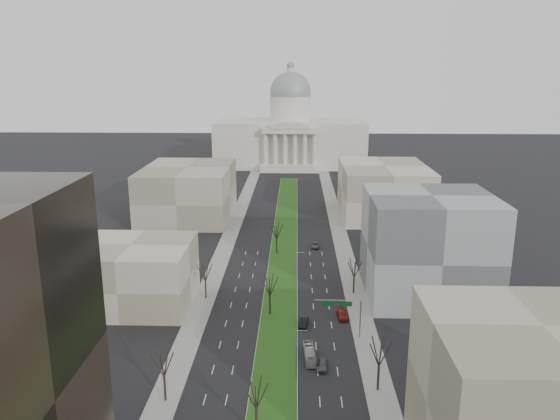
% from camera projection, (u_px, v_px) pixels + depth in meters
% --- Properties ---
extents(ground, '(600.00, 600.00, 0.00)m').
position_uv_depth(ground, '(284.00, 254.00, 156.49)').
color(ground, black).
rests_on(ground, ground).
extents(median, '(8.00, 222.03, 0.20)m').
position_uv_depth(median, '(284.00, 255.00, 155.48)').
color(median, '#999993').
rests_on(median, ground).
extents(sidewalk_left, '(5.00, 330.00, 0.15)m').
position_uv_depth(sidewalk_left, '(209.00, 287.00, 132.80)').
color(sidewalk_left, gray).
rests_on(sidewalk_left, ground).
extents(sidewalk_right, '(5.00, 330.00, 0.15)m').
position_uv_depth(sidewalk_right, '(353.00, 288.00, 131.77)').
color(sidewalk_right, gray).
rests_on(sidewalk_right, ground).
extents(capitol, '(80.00, 46.00, 55.00)m').
position_uv_depth(capitol, '(290.00, 135.00, 297.06)').
color(capitol, beige).
rests_on(capitol, ground).
extents(building_beige_left, '(26.00, 22.00, 14.00)m').
position_uv_depth(building_beige_left, '(133.00, 274.00, 121.84)').
color(building_beige_left, gray).
rests_on(building_beige_left, ground).
extents(building_tan_right, '(26.00, 24.00, 22.00)m').
position_uv_depth(building_tan_right, '(532.00, 406.00, 67.63)').
color(building_tan_right, gray).
rests_on(building_tan_right, ground).
extents(building_grey_right, '(28.00, 26.00, 24.00)m').
position_uv_depth(building_grey_right, '(428.00, 246.00, 125.38)').
color(building_grey_right, '#5D5F62').
rests_on(building_grey_right, ground).
extents(building_far_left, '(30.00, 40.00, 18.00)m').
position_uv_depth(building_far_left, '(188.00, 192.00, 193.94)').
color(building_far_left, gray).
rests_on(building_far_left, ground).
extents(building_far_right, '(30.00, 40.00, 18.00)m').
position_uv_depth(building_far_right, '(383.00, 190.00, 196.72)').
color(building_far_right, gray).
rests_on(building_far_right, ground).
extents(tree_left_mid, '(5.40, 5.40, 9.72)m').
position_uv_depth(tree_left_mid, '(163.00, 362.00, 85.59)').
color(tree_left_mid, black).
rests_on(tree_left_mid, ground).
extents(tree_left_far, '(5.28, 5.28, 9.50)m').
position_uv_depth(tree_left_far, '(205.00, 271.00, 124.32)').
color(tree_left_far, black).
rests_on(tree_left_far, ground).
extents(tree_right_mid, '(5.52, 5.52, 9.94)m').
position_uv_depth(tree_right_mid, '(380.00, 351.00, 88.41)').
color(tree_right_mid, black).
rests_on(tree_right_mid, ground).
extents(tree_right_far, '(5.04, 5.04, 9.07)m').
position_uv_depth(tree_right_far, '(354.00, 268.00, 127.25)').
color(tree_right_far, black).
rests_on(tree_right_far, ground).
extents(tree_median_a, '(5.40, 5.40, 9.72)m').
position_uv_depth(tree_median_a, '(256.00, 393.00, 77.40)').
color(tree_median_a, black).
rests_on(tree_median_a, ground).
extents(tree_median_b, '(5.40, 5.40, 9.72)m').
position_uv_depth(tree_median_b, '(270.00, 284.00, 116.09)').
color(tree_median_b, black).
rests_on(tree_median_b, ground).
extents(tree_median_c, '(5.40, 5.40, 9.72)m').
position_uv_depth(tree_median_c, '(277.00, 230.00, 154.78)').
color(tree_median_c, black).
rests_on(tree_median_c, ground).
extents(streetlamp_median_b, '(1.90, 0.20, 9.16)m').
position_uv_depth(streetlamp_median_b, '(297.00, 354.00, 92.29)').
color(streetlamp_median_b, gray).
rests_on(streetlamp_median_b, ground).
extents(streetlamp_median_c, '(1.90, 0.20, 9.16)m').
position_uv_depth(streetlamp_median_c, '(297.00, 269.00, 130.98)').
color(streetlamp_median_c, gray).
rests_on(streetlamp_median_c, ground).
extents(mast_arm_signs, '(9.12, 0.24, 8.09)m').
position_uv_depth(mast_arm_signs, '(347.00, 309.00, 106.22)').
color(mast_arm_signs, gray).
rests_on(mast_arm_signs, ground).
extents(car_grey_near, '(2.12, 4.38, 1.44)m').
position_uv_depth(car_grey_near, '(323.00, 365.00, 96.55)').
color(car_grey_near, '#4A4B52').
rests_on(car_grey_near, ground).
extents(car_black, '(2.23, 4.99, 1.59)m').
position_uv_depth(car_black, '(304.00, 322.00, 112.80)').
color(car_black, black).
rests_on(car_black, ground).
extents(car_red, '(2.52, 5.33, 1.50)m').
position_uv_depth(car_red, '(342.00, 314.00, 116.21)').
color(car_red, maroon).
rests_on(car_red, ground).
extents(car_grey_far, '(2.60, 5.20, 1.41)m').
position_uv_depth(car_grey_far, '(315.00, 245.00, 161.89)').
color(car_grey_far, '#494950').
rests_on(car_grey_far, ground).
extents(box_van, '(2.30, 7.69, 2.11)m').
position_uv_depth(box_van, '(309.00, 354.00, 99.67)').
color(box_van, '#B9B9B9').
rests_on(box_van, ground).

